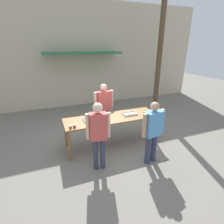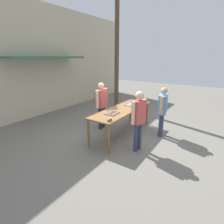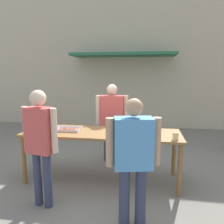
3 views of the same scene
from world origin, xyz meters
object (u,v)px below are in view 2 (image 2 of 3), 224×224
object	(u,v)px
condiment_jar_ketchup	(111,119)
beer_cup	(145,101)
food_tray_sausages	(112,113)
person_customer_with_cup	(162,108)
condiment_jar_mustard	(109,120)
person_server_behind_table	(101,102)
person_customer_holding_hotdog	(139,116)
food_tray_buns	(130,105)
utility_pole	(117,40)

from	to	relation	value
condiment_jar_ketchup	beer_cup	world-z (taller)	beer_cup
food_tray_sausages	beer_cup	distance (m)	1.77
food_tray_sausages	beer_cup	size ratio (longest dim) A/B	3.73
person_customer_with_cup	condiment_jar_mustard	bearing A→B (deg)	-35.63
beer_cup	person_server_behind_table	world-z (taller)	person_server_behind_table
food_tray_sausages	person_customer_holding_hotdog	size ratio (longest dim) A/B	0.26
food_tray_sausages	person_customer_with_cup	xyz separation A→B (m)	(1.17, -1.09, 0.04)
person_server_behind_table	person_customer_holding_hotdog	size ratio (longest dim) A/B	1.00
person_server_behind_table	person_customer_with_cup	bearing A→B (deg)	-81.30
condiment_jar_mustard	person_customer_holding_hotdog	xyz separation A→B (m)	(0.52, -0.58, 0.08)
food_tray_sausages	person_customer_with_cup	bearing A→B (deg)	-42.94
condiment_jar_ketchup	food_tray_buns	bearing A→B (deg)	9.88
condiment_jar_mustard	person_customer_with_cup	size ratio (longest dim) A/B	0.05
condiment_jar_mustard	condiment_jar_ketchup	xyz separation A→B (m)	(0.10, 0.01, 0.00)
food_tray_sausages	condiment_jar_ketchup	world-z (taller)	condiment_jar_ketchup
food_tray_sausages	food_tray_buns	distance (m)	1.12
beer_cup	utility_pole	size ratio (longest dim) A/B	0.02
beer_cup	utility_pole	distance (m)	3.54
condiment_jar_mustard	person_customer_holding_hotdog	size ratio (longest dim) A/B	0.05
food_tray_buns	beer_cup	distance (m)	0.68
food_tray_buns	condiment_jar_mustard	size ratio (longest dim) A/B	5.39
condiment_jar_mustard	person_customer_holding_hotdog	bearing A→B (deg)	-48.28
person_customer_holding_hotdog	person_customer_with_cup	bearing A→B (deg)	-178.28
condiment_jar_ketchup	person_customer_with_cup	world-z (taller)	person_customer_with_cup
condiment_jar_mustard	food_tray_sausages	bearing A→B (deg)	26.22
person_server_behind_table	person_customer_holding_hotdog	bearing A→B (deg)	-119.13
person_customer_holding_hotdog	utility_pole	world-z (taller)	utility_pole
condiment_jar_mustard	person_customer_with_cup	distance (m)	1.94
person_server_behind_table	person_customer_with_cup	xyz separation A→B (m)	(0.54, -1.94, -0.03)
food_tray_sausages	person_server_behind_table	size ratio (longest dim) A/B	0.26
person_server_behind_table	condiment_jar_mustard	bearing A→B (deg)	-143.89
condiment_jar_ketchup	beer_cup	xyz separation A→B (m)	(2.24, 0.00, 0.02)
condiment_jar_ketchup	beer_cup	bearing A→B (deg)	0.01
condiment_jar_mustard	utility_pole	distance (m)	5.06
person_server_behind_table	utility_pole	xyz separation A→B (m)	(2.71, 1.10, 2.19)
food_tray_sausages	condiment_jar_ketchup	bearing A→B (deg)	-150.19
person_customer_with_cup	person_server_behind_table	bearing A→B (deg)	-85.59
food_tray_sausages	utility_pole	size ratio (longest dim) A/B	0.07
beer_cup	utility_pole	xyz separation A→B (m)	(1.60, 2.23, 2.23)
condiment_jar_ketchup	person_customer_with_cup	distance (m)	1.85
person_server_behind_table	utility_pole	bearing A→B (deg)	15.16
person_server_behind_table	utility_pole	distance (m)	3.66
utility_pole	person_server_behind_table	bearing A→B (deg)	-157.88
food_tray_sausages	beer_cup	xyz separation A→B (m)	(1.75, -0.28, 0.04)
beer_cup	food_tray_buns	bearing A→B (deg)	155.69
person_customer_holding_hotdog	food_tray_sausages	bearing A→B (deg)	-83.11
beer_cup	person_customer_holding_hotdog	xyz separation A→B (m)	(-1.82, -0.59, 0.06)
food_tray_sausages	condiment_jar_mustard	distance (m)	0.66
person_customer_with_cup	utility_pole	size ratio (longest dim) A/B	0.25
condiment_jar_ketchup	person_server_behind_table	xyz separation A→B (m)	(1.12, 1.13, 0.05)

